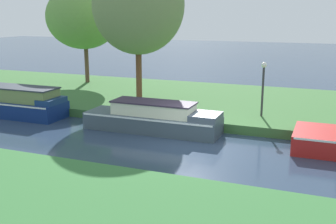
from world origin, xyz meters
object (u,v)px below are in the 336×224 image
at_px(slate_narrowboat, 154,119).
at_px(navy_cruiser, 15,103).
at_px(lamp_post, 263,82).
at_px(mooring_post_near, 53,98).
at_px(willow_tree_centre, 137,5).
at_px(willow_tree_left, 82,17).

distance_m(slate_narrowboat, navy_cruiser, 7.50).
relative_size(lamp_post, mooring_post_near, 3.63).
xyz_separation_m(slate_narrowboat, lamp_post, (4.10, 2.78, 1.42)).
bearing_deg(mooring_post_near, willow_tree_centre, 41.45).
relative_size(slate_narrowboat, mooring_post_near, 8.81).
relative_size(navy_cruiser, mooring_post_near, 8.37).
bearing_deg(mooring_post_near, slate_narrowboat, -12.05).
bearing_deg(lamp_post, willow_tree_left, 158.38).
bearing_deg(navy_cruiser, willow_tree_centre, 42.52).
bearing_deg(lamp_post, willow_tree_centre, 167.50).
distance_m(navy_cruiser, willow_tree_centre, 7.93).
bearing_deg(willow_tree_centre, mooring_post_near, -138.55).
xyz_separation_m(willow_tree_left, mooring_post_near, (2.21, -6.42, -3.96)).
distance_m(navy_cruiser, lamp_post, 12.01).
xyz_separation_m(slate_narrowboat, mooring_post_near, (-6.19, 1.32, 0.18)).
distance_m(willow_tree_left, lamp_post, 13.72).
height_order(navy_cruiser, willow_tree_centre, willow_tree_centre).
xyz_separation_m(navy_cruiser, lamp_post, (11.61, 2.78, 1.33)).
height_order(lamp_post, mooring_post_near, lamp_post).
height_order(slate_narrowboat, willow_tree_left, willow_tree_left).
height_order(willow_tree_left, mooring_post_near, willow_tree_left).
bearing_deg(mooring_post_near, lamp_post, 8.09).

